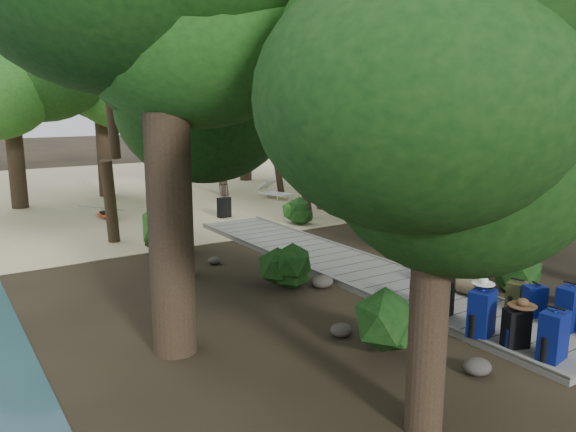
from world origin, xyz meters
TOP-DOWN VIEW (x-y plane):
  - ground at (0.00, 0.00)m, footprint 120.00×120.00m
  - sand_beach at (0.00, 16.00)m, footprint 40.00×22.00m
  - boardwalk at (0.00, 1.00)m, footprint 2.00×12.00m
  - backpack_left_a at (-0.63, -4.49)m, footprint 0.48×0.37m
  - backpack_left_b at (-0.71, -3.92)m, footprint 0.44×0.38m
  - backpack_left_c at (-0.80, -3.34)m, footprint 0.54×0.45m
  - backpack_left_d at (-0.61, -1.86)m, footprint 0.39×0.29m
  - backpack_right_b at (0.67, -3.97)m, footprint 0.47×0.35m
  - backpack_right_c at (0.70, -3.31)m, footprint 0.44×0.39m
  - backpack_right_d at (0.76, -2.90)m, footprint 0.42×0.34m
  - duffel_right_khaki at (0.66, -2.02)m, footprint 0.45×0.62m
  - duffel_right_black at (0.68, -1.34)m, footprint 0.64×0.79m
  - suitcase_on_boardwalk at (-0.72, -2.43)m, footprint 0.49×0.34m
  - lone_suitcase_on_sand at (0.28, 8.04)m, footprint 0.47×0.32m
  - hat_brown at (-0.67, -3.97)m, footprint 0.43×0.43m
  - hat_white at (-0.73, -3.28)m, footprint 0.37×0.37m
  - kayak at (-3.15, 10.02)m, footprint 1.13×3.36m
  - sun_lounger at (3.79, 10.36)m, footprint 1.24×2.12m
  - tree_right_b at (4.49, -0.52)m, footprint 5.18×5.18m
  - tree_right_c at (4.04, 2.35)m, footprint 5.37×5.37m
  - tree_right_d at (5.94, 4.29)m, footprint 5.69×5.69m
  - tree_right_e at (4.15, 7.48)m, footprint 5.03×5.03m
  - tree_right_f at (6.27, 9.15)m, footprint 6.00×6.00m
  - tree_left_a at (-3.45, -4.61)m, footprint 3.86×3.86m
  - tree_left_b at (-5.10, -0.93)m, footprint 5.44×5.44m
  - tree_left_c at (-3.53, 2.77)m, footprint 4.15×4.15m
  - tree_back_a at (-1.81, 14.80)m, footprint 4.73×4.73m
  - tree_back_b at (1.31, 15.55)m, footprint 5.23×5.23m
  - tree_back_c at (5.48, 15.93)m, footprint 4.76×4.76m
  - tree_back_d at (-5.26, 13.82)m, footprint 5.10×5.10m
  - palm_right_a at (2.76, 6.64)m, footprint 4.02×4.02m
  - palm_right_b at (4.52, 11.35)m, footprint 3.91×3.91m
  - palm_right_c at (2.60, 12.35)m, footprint 4.93×4.93m
  - palm_left_a at (-4.11, 6.63)m, footprint 4.44×4.44m
  - rock_left_a at (-1.75, -4.05)m, footprint 0.43×0.38m
  - rock_left_b at (-2.55, -1.91)m, footprint 0.39×0.35m
  - rock_left_c at (-1.32, 0.30)m, footprint 0.50×0.45m
  - rock_left_d at (-2.45, 3.16)m, footprint 0.33×0.29m
  - rock_right_a at (2.05, -3.13)m, footprint 0.45×0.41m
  - rock_right_b at (2.35, -1.61)m, footprint 0.41×0.37m
  - rock_right_c at (2.00, 1.03)m, footprint 0.30×0.27m
  - shrub_left_a at (-2.42, -2.96)m, footprint 1.10×1.10m
  - shrub_left_b at (-1.88, 0.77)m, footprint 0.95×0.95m
  - shrub_left_c at (-2.95, 4.60)m, footprint 1.36×1.36m
  - shrub_right_a at (1.81, -2.05)m, footprint 1.06×1.06m
  - shrub_right_b at (2.41, 2.39)m, footprint 1.39×1.39m
  - shrub_right_c at (1.87, 5.87)m, footprint 0.87×0.87m

SIDE VIEW (x-z plane):
  - ground at x=0.00m, z-range 0.00..0.00m
  - sand_beach at x=0.00m, z-range 0.00..0.02m
  - boardwalk at x=0.00m, z-range 0.00..0.12m
  - rock_right_c at x=2.00m, z-range 0.00..0.17m
  - rock_left_d at x=-2.45m, z-range 0.00..0.18m
  - rock_left_b at x=-2.55m, z-range 0.00..0.21m
  - rock_right_b at x=2.35m, z-range 0.00..0.22m
  - rock_left_a at x=-1.75m, z-range 0.00..0.24m
  - rock_right_a at x=2.05m, z-range 0.00..0.25m
  - rock_left_c at x=-1.32m, z-range 0.00..0.27m
  - kayak at x=-3.15m, z-range 0.02..0.35m
  - duffel_right_khaki at x=0.66m, z-range 0.12..0.50m
  - duffel_right_black at x=0.68m, z-range 0.12..0.55m
  - sun_lounger at x=3.79m, z-range 0.02..0.67m
  - lone_suitcase_on_sand at x=0.28m, z-range 0.02..0.71m
  - shrub_right_c at x=1.87m, z-range 0.00..0.78m
  - backpack_left_d at x=-0.61m, z-range 0.12..0.69m
  - backpack_right_d at x=0.76m, z-range 0.12..0.69m
  - backpack_right_c at x=0.70m, z-range 0.12..0.74m
  - shrub_left_b at x=-1.88m, z-range 0.00..0.86m
  - backpack_left_b at x=-0.71m, z-range 0.12..0.80m
  - suitcase_on_boardwalk at x=-0.72m, z-range 0.12..0.81m
  - shrub_right_a at x=1.81m, z-range 0.00..0.96m
  - shrub_left_a at x=-2.42m, z-range 0.00..0.99m
  - backpack_right_b at x=0.67m, z-range 0.12..0.93m
  - backpack_left_a at x=-0.63m, z-range 0.12..0.94m
  - backpack_left_c at x=-0.80m, z-range 0.12..0.97m
  - shrub_left_c at x=-2.95m, z-range 0.00..1.22m
  - shrub_right_b at x=2.41m, z-range 0.00..1.26m
  - hat_brown at x=-0.67m, z-range 0.80..0.93m
  - hat_white at x=-0.73m, z-range 0.97..1.09m
  - tree_left_a at x=-3.45m, z-range 0.00..6.43m
  - palm_right_a at x=2.76m, z-range 0.00..6.84m
  - palm_left_a at x=-4.11m, z-range 0.00..7.07m
  - tree_left_c at x=-3.53m, z-range 0.00..7.22m
  - palm_right_b at x=4.52m, z-range 0.00..7.56m
  - palm_right_c at x=2.60m, z-range 0.00..7.85m
  - tree_back_a at x=-1.81m, z-range 0.00..8.18m
  - tree_back_d at x=-5.26m, z-range 0.00..8.50m
  - tree_back_c at x=5.48m, z-range 0.00..8.57m
  - tree_right_e at x=4.15m, z-range 0.00..9.06m
  - tree_right_b at x=4.49m, z-range 0.00..9.25m
  - tree_right_c at x=4.04m, z-range 0.00..9.29m
  - tree_back_b at x=1.31m, z-range 0.00..9.34m
  - tree_left_b at x=-5.10m, z-range 0.00..9.79m
  - tree_right_d at x=5.94m, z-range 0.00..10.44m
  - tree_right_f at x=6.27m, z-range 0.00..10.72m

